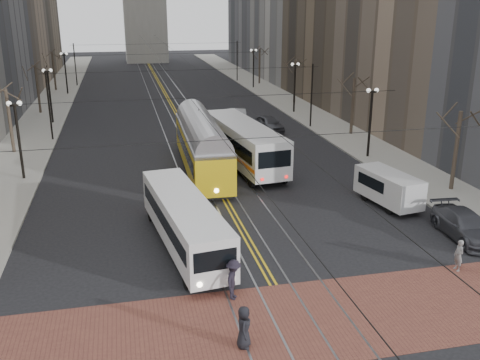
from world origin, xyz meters
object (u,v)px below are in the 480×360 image
sedan_silver (238,117)px  pedestrian_b (459,255)px  sedan_grey (269,123)px  pedestrian_d (234,280)px  rear_bus (243,145)px  sedan_parked (465,225)px  transit_bus (184,224)px  pedestrian_a (244,327)px  streetcar (202,150)px  cargo_van (388,189)px

sedan_silver → pedestrian_b: sedan_silver is taller
sedan_grey → pedestrian_d: bearing=-117.5°
rear_bus → sedan_parked: size_ratio=2.55×
transit_bus → sedan_parked: 15.46m
rear_bus → sedan_silver: (2.78, 14.84, -0.86)m
rear_bus → sedan_grey: (5.23, 11.27, -0.90)m
pedestrian_a → pedestrian_b: (11.56, 3.71, -0.06)m
rear_bus → sedan_parked: rear_bus is taller
pedestrian_a → streetcar: bearing=11.9°
cargo_van → sedan_grey: (-1.81, 22.07, -0.30)m
rear_bus → pedestrian_a: rear_bus is taller
rear_bus → transit_bus: bearing=-120.9°
streetcar → sedan_grey: streetcar is taller
streetcar → sedan_silver: streetcar is taller
rear_bus → pedestrian_d: rear_bus is taller
cargo_van → pedestrian_b: cargo_van is taller
sedan_parked → sedan_grey: bearing=101.9°
sedan_grey → sedan_parked: size_ratio=0.92×
cargo_van → sedan_parked: bearing=-81.6°
sedan_silver → pedestrian_b: (3.43, -34.50, -0.04)m
sedan_grey → sedan_parked: bearing=-91.9°
streetcar → pedestrian_b: 21.19m
sedan_grey → pedestrian_b: bearing=-97.5°
pedestrian_a → pedestrian_b: pedestrian_a is taller
sedan_parked → pedestrian_a: size_ratio=2.99×
pedestrian_d → sedan_parked: bearing=-46.5°
sedan_parked → pedestrian_b: pedestrian_b is taller
pedestrian_b → sedan_silver: bearing=-174.1°
sedan_parked → pedestrian_b: (-2.63, -3.34, 0.06)m
rear_bus → sedan_parked: (8.84, -16.32, -0.95)m
rear_bus → pedestrian_d: 20.49m
sedan_silver → pedestrian_d: 35.56m
transit_bus → sedan_grey: (11.69, 25.45, -0.58)m
rear_bus → pedestrian_b: 20.64m
pedestrian_d → cargo_van: bearing=-23.9°
sedan_grey → pedestrian_d: size_ratio=2.52×
pedestrian_a → pedestrian_b: size_ratio=1.08×
transit_bus → rear_bus: rear_bus is taller
cargo_van → sedan_silver: cargo_van is taller
cargo_van → sedan_parked: 5.81m
rear_bus → pedestrian_b: size_ratio=8.25×
transit_bus → streetcar: (3.00, 13.36, 0.34)m
pedestrian_b → pedestrian_d: (-11.20, -0.20, 0.14)m
transit_bus → pedestrian_d: transit_bus is taller
sedan_parked → transit_bus: bearing=176.5°
rear_bus → cargo_van: size_ratio=2.62×
cargo_van → transit_bus: bearing=-175.7°
transit_bus → pedestrian_b: size_ratio=7.01×
transit_bus → pedestrian_b: (12.67, -5.48, -0.58)m
rear_bus → pedestrian_d: (-5.00, -19.86, -0.75)m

